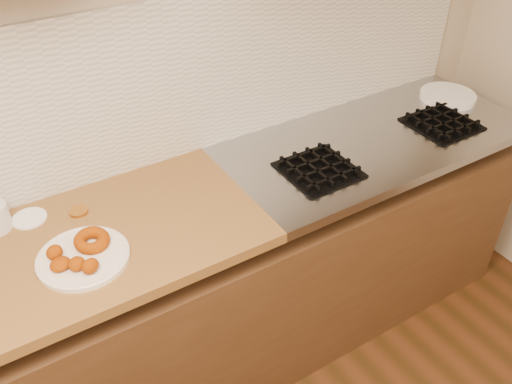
% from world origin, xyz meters
% --- Properties ---
extents(wall_back, '(4.00, 0.02, 2.70)m').
position_xyz_m(wall_back, '(0.00, 2.00, 1.35)').
color(wall_back, tan).
rests_on(wall_back, ground).
extents(base_cabinet, '(3.60, 0.60, 0.77)m').
position_xyz_m(base_cabinet, '(0.00, 1.69, 0.39)').
color(base_cabinet, '#4D311B').
rests_on(base_cabinet, floor).
extents(stovetop, '(1.30, 0.62, 0.04)m').
position_xyz_m(stovetop, '(1.15, 1.69, 0.88)').
color(stovetop, '#9EA0A5').
rests_on(stovetop, base_cabinet).
extents(backsplash, '(3.60, 0.02, 0.60)m').
position_xyz_m(backsplash, '(0.00, 1.99, 1.20)').
color(backsplash, beige).
rests_on(backsplash, wall_back).
extents(burner_grates, '(0.91, 0.26, 0.03)m').
position_xyz_m(burner_grates, '(1.13, 1.61, 0.91)').
color(burner_grates, black).
rests_on(burner_grates, stovetop).
extents(donut_plate, '(0.28, 0.28, 0.02)m').
position_xyz_m(donut_plate, '(-0.09, 1.61, 0.91)').
color(donut_plate, white).
rests_on(donut_plate, butcher_block).
extents(ring_donut, '(0.15, 0.15, 0.05)m').
position_xyz_m(ring_donut, '(-0.05, 1.64, 0.93)').
color(ring_donut, '#904000').
rests_on(ring_donut, donut_plate).
extents(fried_dough_chunks, '(0.14, 0.18, 0.05)m').
position_xyz_m(fried_dough_chunks, '(-0.13, 1.58, 0.94)').
color(fried_dough_chunks, '#904000').
rests_on(fried_dough_chunks, donut_plate).
extents(tub_lid, '(0.14, 0.14, 0.01)m').
position_xyz_m(tub_lid, '(-0.18, 1.89, 0.90)').
color(tub_lid, white).
rests_on(tub_lid, butcher_block).
extents(brass_jar_lid, '(0.07, 0.07, 0.01)m').
position_xyz_m(brass_jar_lid, '(-0.03, 1.84, 0.91)').
color(brass_jar_lid, '#B3732A').
rests_on(brass_jar_lid, butcher_block).
extents(plate_stack, '(0.25, 0.25, 0.02)m').
position_xyz_m(plate_stack, '(1.65, 1.76, 0.91)').
color(plate_stack, white).
rests_on(plate_stack, stovetop).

